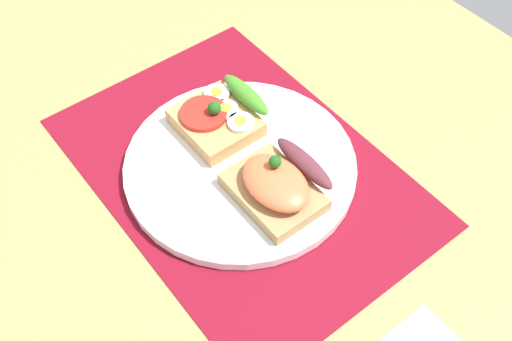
# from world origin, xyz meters

# --- Properties ---
(ground_plane) EXTENTS (1.20, 0.90, 0.03)m
(ground_plane) POSITION_xyz_m (0.00, 0.00, -0.02)
(ground_plane) COLOR tan
(placemat) EXTENTS (0.44, 0.30, 0.00)m
(placemat) POSITION_xyz_m (0.00, 0.00, 0.00)
(placemat) COLOR maroon
(placemat) RESTS_ON ground_plane
(plate) EXTENTS (0.27, 0.27, 0.01)m
(plate) POSITION_xyz_m (0.00, 0.00, 0.01)
(plate) COLOR white
(plate) RESTS_ON placemat
(sandwich_egg_tomato) EXTENTS (0.09, 0.10, 0.04)m
(sandwich_egg_tomato) POSITION_xyz_m (-0.06, 0.02, 0.03)
(sandwich_egg_tomato) COLOR tan
(sandwich_egg_tomato) RESTS_ON plate
(sandwich_salmon) EXTENTS (0.11, 0.09, 0.05)m
(sandwich_salmon) POSITION_xyz_m (0.06, 0.01, 0.03)
(sandwich_salmon) COLOR tan
(sandwich_salmon) RESTS_ON plate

